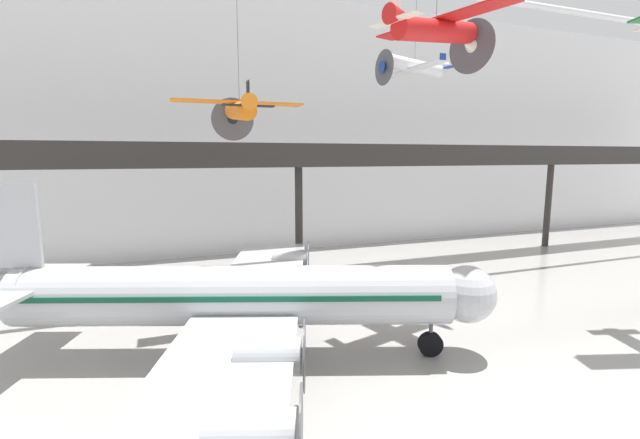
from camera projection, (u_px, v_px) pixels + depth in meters
name	position (u px, v px, depth m)	size (l,w,h in m)	color
hangar_back_wall	(271.00, 128.00, 47.12)	(140.00, 3.00, 27.12)	white
mezzanine_walkway	(302.00, 163.00, 37.51)	(110.00, 3.20, 11.54)	#2D2B28
airliner_silver_main	(232.00, 297.00, 22.00)	(26.73, 31.19, 9.17)	#B7BABF
suspended_plane_white_twin	(414.00, 67.00, 36.31)	(6.63, 8.11, 7.08)	silver
suspended_plane_orange_highwing	(240.00, 110.00, 24.90)	(7.65, 6.26, 11.65)	orange
suspended_plane_red_highwing	(436.00, 30.00, 24.90)	(7.90, 9.42, 7.69)	red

